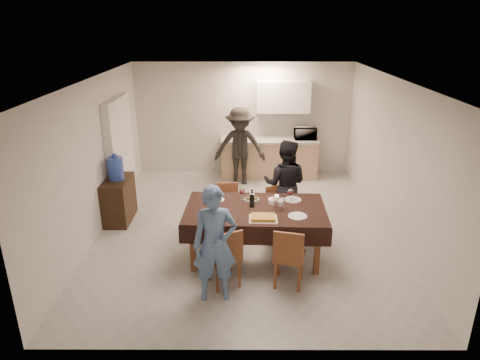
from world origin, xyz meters
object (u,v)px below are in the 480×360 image
at_px(console, 119,200).
at_px(water_jug, 116,169).
at_px(person_kitchen, 240,146).
at_px(dining_table, 255,210).
at_px(water_pitcher, 279,203).
at_px(savoury_tart, 263,218).
at_px(microwave, 305,133).
at_px(wine_bottle, 252,198).
at_px(person_far, 285,184).
at_px(person_near, 215,244).

xyz_separation_m(console, water_jug, (0.00, 0.00, 0.60)).
bearing_deg(person_kitchen, dining_table, -85.67).
xyz_separation_m(water_pitcher, person_kitchen, (-0.59, 3.23, -0.07)).
bearing_deg(dining_table, savoury_tart, -72.98).
relative_size(savoury_tart, microwave, 0.82).
xyz_separation_m(dining_table, wine_bottle, (-0.05, 0.05, 0.19)).
bearing_deg(wine_bottle, savoury_tart, -70.77).
distance_m(wine_bottle, person_far, 1.18).
bearing_deg(person_far, person_near, 77.15).
height_order(person_near, person_kitchen, person_kitchen).
distance_m(console, person_near, 3.04).
bearing_deg(savoury_tart, person_far, 72.53).
height_order(console, wine_bottle, wine_bottle).
distance_m(dining_table, console, 2.79).
relative_size(console, person_near, 0.55).
relative_size(person_near, person_kitchen, 0.91).
distance_m(water_jug, person_near, 3.02).
distance_m(console, person_kitchen, 2.95).
xyz_separation_m(water_pitcher, person_near, (-0.90, -1.00, -0.14)).
bearing_deg(person_kitchen, microwave, 16.78).
xyz_separation_m(water_pitcher, savoury_tart, (-0.25, -0.33, -0.08)).
distance_m(dining_table, water_jug, 2.77).
height_order(wine_bottle, person_kitchen, person_kitchen).
xyz_separation_m(console, water_pitcher, (2.80, -1.34, 0.53)).
xyz_separation_m(dining_table, microwave, (1.25, 3.63, 0.26)).
xyz_separation_m(water_pitcher, person_far, (0.20, 1.10, -0.14)).
xyz_separation_m(console, person_far, (3.00, -0.24, 0.40)).
bearing_deg(dining_table, console, 154.53).
xyz_separation_m(person_near, person_far, (1.10, 2.10, 0.01)).
xyz_separation_m(water_jug, savoury_tart, (2.55, -1.67, -0.15)).
bearing_deg(wine_bottle, microwave, 70.03).
height_order(wine_bottle, person_far, person_far).
bearing_deg(water_jug, water_pitcher, -25.55).
relative_size(person_far, person_kitchen, 0.92).
bearing_deg(wine_bottle, person_near, -114.44).
xyz_separation_m(dining_table, water_jug, (-2.45, 1.29, 0.22)).
height_order(dining_table, person_far, person_far).
relative_size(water_jug, person_kitchen, 0.24).
xyz_separation_m(water_jug, microwave, (3.70, 2.35, 0.04)).
xyz_separation_m(microwave, person_kitchen, (-1.49, -0.45, -0.18)).
distance_m(console, water_pitcher, 3.15).
bearing_deg(water_jug, microwave, 32.37).
relative_size(water_jug, person_far, 0.26).
distance_m(microwave, person_kitchen, 1.57).
distance_m(person_near, person_kitchen, 4.24).
bearing_deg(person_kitchen, console, -139.35).
xyz_separation_m(console, person_near, (1.90, -2.34, 0.39)).
relative_size(console, microwave, 1.75).
distance_m(wine_bottle, person_kitchen, 3.14).
relative_size(dining_table, console, 2.50).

